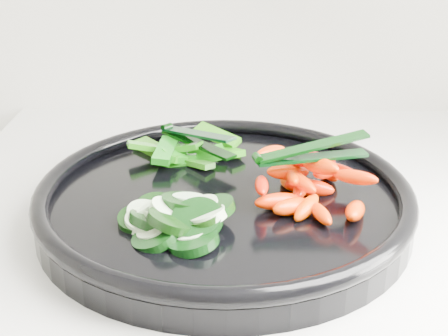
{
  "coord_description": "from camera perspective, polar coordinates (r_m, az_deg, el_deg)",
  "views": [
    {
      "loc": [
        -0.69,
        1.11,
        1.24
      ],
      "look_at": [
        -0.7,
        1.67,
        0.99
      ],
      "focal_mm": 50.0,
      "sensor_mm": 36.0,
      "label": 1
    }
  ],
  "objects": [
    {
      "name": "tong_carrot",
      "position": [
        0.6,
        7.78,
        1.42
      ],
      "size": [
        0.11,
        0.04,
        0.02
      ],
      "color": "black",
      "rests_on": "carrot_pile"
    },
    {
      "name": "pepper_pile",
      "position": [
        0.71,
        -3.56,
        1.49
      ],
      "size": [
        0.13,
        0.1,
        0.04
      ],
      "color": "#0A7111",
      "rests_on": "veggie_tray"
    },
    {
      "name": "veggie_tray",
      "position": [
        0.62,
        -0.0,
        -2.9
      ],
      "size": [
        0.41,
        0.41,
        0.04
      ],
      "color": "black",
      "rests_on": "counter"
    },
    {
      "name": "carrot_pile",
      "position": [
        0.61,
        7.65,
        -1.34
      ],
      "size": [
        0.12,
        0.13,
        0.06
      ],
      "color": "#F35900",
      "rests_on": "veggie_tray"
    },
    {
      "name": "tong_pepper",
      "position": [
        0.7,
        -2.63,
        2.77
      ],
      "size": [
        0.09,
        0.09,
        0.02
      ],
      "color": "black",
      "rests_on": "pepper_pile"
    },
    {
      "name": "cucumber_pile",
      "position": [
        0.57,
        -4.6,
        -4.51
      ],
      "size": [
        0.11,
        0.12,
        0.04
      ],
      "color": "black",
      "rests_on": "veggie_tray"
    }
  ]
}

